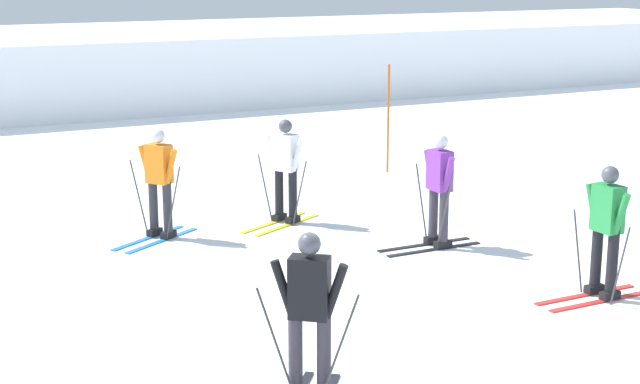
# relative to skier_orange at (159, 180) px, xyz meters

# --- Properties ---
(ground_plane) EXTENTS (120.00, 120.00, 0.00)m
(ground_plane) POSITION_rel_skier_orange_xyz_m (1.06, -5.49, -0.92)
(ground_plane) COLOR white
(far_snow_ridge) EXTENTS (80.00, 7.63, 2.07)m
(far_snow_ridge) POSITION_rel_skier_orange_xyz_m (1.06, 15.40, 0.12)
(far_snow_ridge) COLOR white
(far_snow_ridge) RESTS_ON ground
(skier_orange) EXTENTS (1.55, 1.16, 1.71)m
(skier_orange) POSITION_rel_skier_orange_xyz_m (0.00, 0.00, 0.00)
(skier_orange) COLOR #237AC6
(skier_orange) RESTS_ON ground
(skier_purple) EXTENTS (1.60, 1.00, 1.71)m
(skier_purple) POSITION_rel_skier_orange_xyz_m (3.56, -2.33, -0.00)
(skier_purple) COLOR black
(skier_purple) RESTS_ON ground
(skier_white) EXTENTS (1.59, 1.06, 1.71)m
(skier_white) POSITION_rel_skier_orange_xyz_m (2.10, -0.05, -0.00)
(skier_white) COLOR gold
(skier_white) RESTS_ON ground
(skier_green) EXTENTS (1.60, 1.00, 1.71)m
(skier_green) POSITION_rel_skier_orange_xyz_m (4.16, -5.18, -0.00)
(skier_green) COLOR red
(skier_green) RESTS_ON ground
(skier_black) EXTENTS (1.28, 1.49, 1.71)m
(skier_black) POSITION_rel_skier_orange_xyz_m (-0.50, -6.23, -0.00)
(skier_black) COLOR black
(skier_black) RESTS_ON ground
(trail_marker_pole) EXTENTS (0.05, 0.05, 2.18)m
(trail_marker_pole) POSITION_rel_skier_orange_xyz_m (5.61, 2.59, 0.18)
(trail_marker_pole) COLOR #C65614
(trail_marker_pole) RESTS_ON ground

